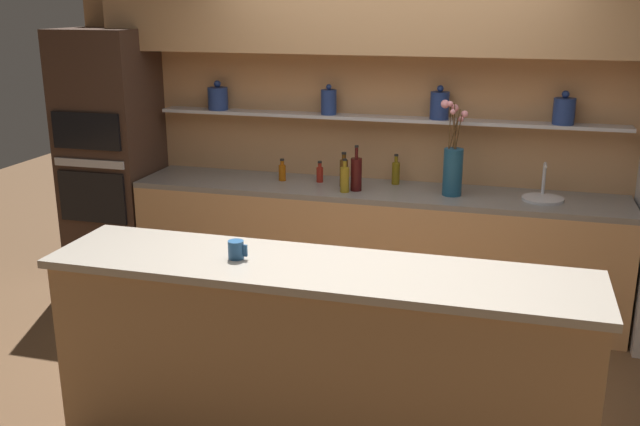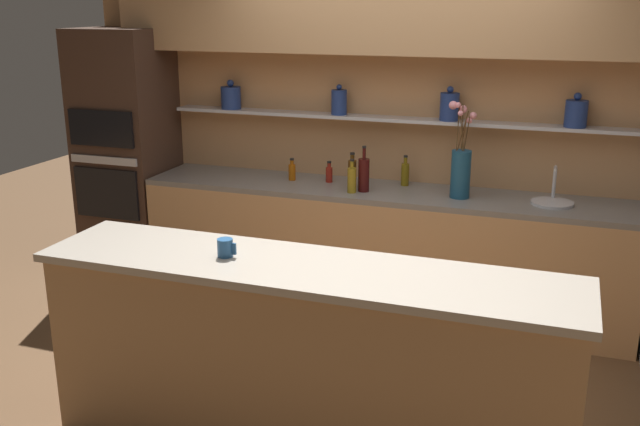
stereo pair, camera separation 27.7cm
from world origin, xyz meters
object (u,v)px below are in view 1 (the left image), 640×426
Objects in this scene: bottle_sauce_4 at (282,172)px; oven_tower at (112,159)px; bottle_oil_1 at (396,172)px; bottle_oil_3 at (345,179)px; coffee_mug at (236,250)px; bottle_wine_5 at (356,174)px; bottle_spirit_2 at (344,172)px; bottle_sauce_0 at (320,173)px; flower_vase at (453,166)px; sink_fixture at (543,197)px.

oven_tower is at bearing -177.71° from bottle_sauce_4.
bottle_oil_1 is 0.87m from bottle_sauce_4.
bottle_oil_1 is 0.46m from bottle_oil_3.
bottle_sauce_4 is 1.73× the size of coffee_mug.
oven_tower is 8.33× the size of bottle_oil_3.
bottle_sauce_4 is (-0.54, 0.20, -0.03)m from bottle_oil_3.
bottle_oil_3 is 0.10m from bottle_wine_5.
bottle_oil_1 is (2.29, 0.18, -0.01)m from oven_tower.
bottle_spirit_2 is at bearing 106.01° from bottle_oil_3.
bottle_sauce_4 reaches higher than bottle_sauce_0.
coffee_mug is (-0.44, -2.08, 0.05)m from bottle_oil_1.
oven_tower is at bearing 179.54° from flower_vase.
bottle_wine_5 is at bearing 83.87° from coffee_mug.
bottle_wine_5 is (-1.30, -0.10, 0.10)m from sink_fixture.
coffee_mug is at bearing -128.08° from sink_fixture.
bottle_oil_3 is at bearing -4.27° from oven_tower.
bottle_oil_1 is (-1.06, 0.17, 0.07)m from sink_fixture.
bottle_oil_3 is (-1.37, -0.16, 0.07)m from sink_fixture.
bottle_sauce_0 is at bearing 151.59° from bottle_wine_5.
bottle_sauce_4 is at bearing 178.66° from sink_fixture.
bottle_spirit_2 is 0.15m from bottle_wine_5.
oven_tower is at bearing 177.67° from bottle_wine_5.
coffee_mug is (-0.20, -1.82, 0.02)m from bottle_wine_5.
oven_tower is 3.35m from sink_fixture.
bottle_oil_1 reaches higher than bottle_sauce_0.
bottle_wine_5 is (0.32, -0.17, 0.06)m from bottle_sauce_0.
oven_tower is 12.54× the size of bottle_sauce_0.
bottle_sauce_0 is 0.37m from bottle_wine_5.
bottle_wine_5 is at bearing -175.81° from sink_fixture.
bottle_sauce_0 is (1.72, 0.09, -0.03)m from oven_tower.
oven_tower is at bearing 175.73° from bottle_oil_3.
coffee_mug is (-0.12, -1.75, 0.05)m from bottle_oil_3.
flower_vase is 2.59× the size of bottle_spirit_2.
bottle_sauce_4 is at bearing -171.73° from bottle_oil_1.
bottle_wine_5 is (2.05, -0.08, 0.02)m from oven_tower.
bottle_oil_1 is 0.93× the size of bottle_oil_3.
bottle_spirit_2 is at bearing -5.94° from bottle_sauce_4.
bottle_oil_3 is at bearing -133.71° from bottle_oil_1.
flower_vase is 0.50m from bottle_oil_1.
bottle_spirit_2 is (-1.42, -0.01, 0.08)m from sink_fixture.
flower_vase reaches higher than bottle_oil_3.
flower_vase reaches higher than bottle_sauce_0.
bottle_wine_5 is at bearing -28.41° from bottle_sauce_0.
sink_fixture is at bearing 3.17° from flower_vase.
sink_fixture is (3.35, 0.01, -0.08)m from oven_tower.
bottle_sauce_4 is at bearing 102.01° from coffee_mug.
bottle_wine_5 is 3.38× the size of coffee_mug.
sink_fixture is at bearing -1.34° from bottle_sauce_4.
sink_fixture is (0.62, 0.03, -0.19)m from flower_vase.
sink_fixture is 1.39m from bottle_oil_3.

